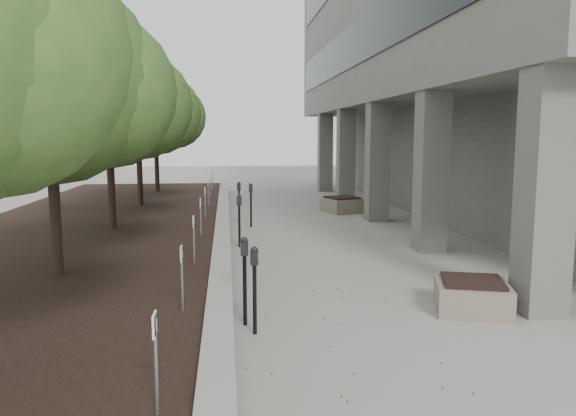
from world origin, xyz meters
TOP-DOWN VIEW (x-y plane):
  - ground at (0.00, 0.00)m, footprint 90.00×90.00m
  - retaining_wall at (-1.82, 9.00)m, footprint 0.39×26.00m
  - planting_bed at (-5.50, 9.00)m, footprint 7.00×26.00m
  - brutalist_building at (9.50, 13.00)m, footprint 13.10×26.00m
  - crabapple_tree_2 at (-4.80, 3.00)m, footprint 4.60×4.00m
  - crabapple_tree_3 at (-4.80, 8.00)m, footprint 4.60×4.00m
  - crabapple_tree_4 at (-4.80, 13.00)m, footprint 4.60×4.00m
  - crabapple_tree_5 at (-4.80, 18.00)m, footprint 4.60×4.00m
  - parking_sign_1 at (-2.35, -2.50)m, footprint 0.04×0.22m
  - parking_sign_2 at (-2.35, 0.50)m, footprint 0.04×0.22m
  - parking_sign_3 at (-2.35, 3.50)m, footprint 0.04×0.22m
  - parking_sign_4 at (-2.35, 6.50)m, footprint 0.04×0.22m
  - parking_sign_5 at (-2.35, 9.50)m, footprint 0.04×0.22m
  - parking_sign_6 at (-2.35, 12.50)m, footprint 0.04×0.22m
  - parking_sign_7 at (-2.35, 15.50)m, footprint 0.04×0.22m
  - parking_sign_8 at (-2.35, 18.50)m, footprint 0.04×0.22m
  - parking_meter_1 at (-1.44, 0.94)m, footprint 0.14×0.10m
  - parking_meter_2 at (-1.31, 0.53)m, footprint 0.15×0.12m
  - parking_meter_3 at (-1.38, 6.96)m, footprint 0.15×0.12m
  - parking_meter_4 at (-0.93, 10.11)m, footprint 0.15×0.11m
  - parking_meter_5 at (-1.29, 11.05)m, footprint 0.15×0.12m
  - planter_front at (2.36, 1.22)m, footprint 1.44×1.44m
  - planter_back at (2.67, 13.17)m, footprint 1.62×1.62m
  - berry_scatter at (-0.10, 5.00)m, footprint 3.30×14.10m

SIDE VIEW (x-z plane):
  - ground at x=0.00m, z-range 0.00..0.00m
  - berry_scatter at x=-0.10m, z-range 0.00..0.02m
  - planting_bed at x=-5.50m, z-range 0.00..0.40m
  - retaining_wall at x=-1.82m, z-range 0.00..0.50m
  - planter_front at x=2.36m, z-range 0.00..0.54m
  - planter_back at x=2.67m, z-range 0.00..0.59m
  - parking_meter_2 at x=-1.31m, z-range 0.00..1.32m
  - parking_meter_5 at x=-1.29m, z-range 0.00..1.38m
  - parking_meter_1 at x=-1.44m, z-range 0.00..1.39m
  - parking_meter_3 at x=-1.38m, z-range 0.00..1.39m
  - parking_meter_4 at x=-0.93m, z-range 0.00..1.41m
  - parking_sign_1 at x=-2.35m, z-range 0.40..1.36m
  - parking_sign_2 at x=-2.35m, z-range 0.40..1.36m
  - parking_sign_3 at x=-2.35m, z-range 0.40..1.36m
  - parking_sign_4 at x=-2.35m, z-range 0.40..1.36m
  - parking_sign_5 at x=-2.35m, z-range 0.40..1.36m
  - parking_sign_6 at x=-2.35m, z-range 0.40..1.36m
  - parking_sign_7 at x=-2.35m, z-range 0.40..1.36m
  - parking_sign_8 at x=-2.35m, z-range 0.40..1.36m
  - crabapple_tree_2 at x=-4.80m, z-range 0.40..5.84m
  - crabapple_tree_3 at x=-4.80m, z-range 0.40..5.84m
  - crabapple_tree_4 at x=-4.80m, z-range 0.40..5.84m
  - crabapple_tree_5 at x=-4.80m, z-range 0.40..5.84m
  - brutalist_building at x=9.50m, z-range 0.00..15.00m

